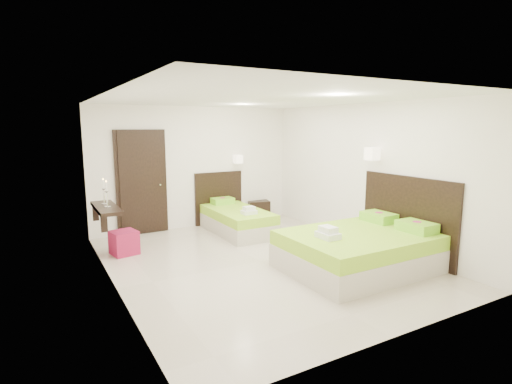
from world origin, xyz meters
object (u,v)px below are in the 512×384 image
bed_single (235,218)px  nightstand (258,209)px  bed_double (362,248)px  ottoman (124,243)px

bed_single → nightstand: bearing=38.8°
bed_single → bed_double: (0.72, -2.92, 0.04)m
bed_double → nightstand: (0.28, 3.73, -0.11)m
nightstand → ottoman: (-3.35, -1.20, -0.02)m
ottoman → bed_single: bearing=9.5°
nightstand → ottoman: bearing=-146.0°
bed_single → bed_double: 3.01m
bed_double → bed_single: bearing=103.9°
bed_single → ottoman: bearing=-170.5°
bed_single → nightstand: size_ratio=3.79×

